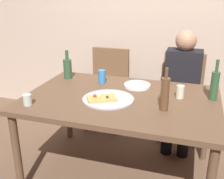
# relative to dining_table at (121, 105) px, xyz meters

# --- Properties ---
(ground_plane) EXTENTS (8.00, 8.00, 0.00)m
(ground_plane) POSITION_rel_dining_table_xyz_m (0.00, 0.00, -0.66)
(ground_plane) COLOR brown
(back_wall) EXTENTS (6.00, 0.10, 2.60)m
(back_wall) POSITION_rel_dining_table_xyz_m (0.00, 1.24, 0.64)
(back_wall) COLOR #BCA893
(back_wall) RESTS_ON ground_plane
(dining_table) EXTENTS (1.53, 1.02, 0.74)m
(dining_table) POSITION_rel_dining_table_xyz_m (0.00, 0.00, 0.00)
(dining_table) COLOR brown
(dining_table) RESTS_ON ground_plane
(pizza_tray) EXTENTS (0.40, 0.40, 0.01)m
(pizza_tray) POSITION_rel_dining_table_xyz_m (-0.08, -0.08, 0.08)
(pizza_tray) COLOR #ADADB2
(pizza_tray) RESTS_ON dining_table
(pizza_slice_last) EXTENTS (0.26, 0.22, 0.05)m
(pizza_slice_last) POSITION_rel_dining_table_xyz_m (-0.12, -0.12, 0.09)
(pizza_slice_last) COLOR tan
(pizza_slice_last) RESTS_ON pizza_tray
(wine_bottle) EXTENTS (0.08, 0.08, 0.27)m
(wine_bottle) POSITION_rel_dining_table_xyz_m (-0.62, 0.32, 0.17)
(wine_bottle) COLOR #2D5133
(wine_bottle) RESTS_ON dining_table
(beer_bottle) EXTENTS (0.06, 0.06, 0.32)m
(beer_bottle) POSITION_rel_dining_table_xyz_m (0.70, 0.17, 0.19)
(beer_bottle) COLOR #2D5133
(beer_bottle) RESTS_ON dining_table
(water_bottle) EXTENTS (0.06, 0.06, 0.31)m
(water_bottle) POSITION_rel_dining_table_xyz_m (0.36, -0.14, 0.20)
(water_bottle) COLOR brown
(water_bottle) RESTS_ON dining_table
(tumbler_near) EXTENTS (0.06, 0.06, 0.10)m
(tumbler_near) POSITION_rel_dining_table_xyz_m (0.45, 0.13, 0.12)
(tumbler_near) COLOR beige
(tumbler_near) RESTS_ON dining_table
(tumbler_far) EXTENTS (0.07, 0.07, 0.08)m
(tumbler_far) POSITION_rel_dining_table_xyz_m (-0.62, -0.36, 0.11)
(tumbler_far) COLOR #B7C6BC
(tumbler_far) RESTS_ON dining_table
(soda_can) EXTENTS (0.07, 0.07, 0.12)m
(soda_can) POSITION_rel_dining_table_xyz_m (-0.26, 0.29, 0.13)
(soda_can) COLOR #337AC1
(soda_can) RESTS_ON dining_table
(plate_stack) EXTENTS (0.23, 0.23, 0.02)m
(plate_stack) POSITION_rel_dining_table_xyz_m (0.07, 0.28, 0.08)
(plate_stack) COLOR white
(plate_stack) RESTS_ON dining_table
(chair_left) EXTENTS (0.44, 0.44, 0.90)m
(chair_left) POSITION_rel_dining_table_xyz_m (-0.41, 0.91, -0.15)
(chair_left) COLOR brown
(chair_left) RESTS_ON ground_plane
(chair_right) EXTENTS (0.44, 0.44, 0.90)m
(chair_right) POSITION_rel_dining_table_xyz_m (0.43, 0.91, -0.15)
(chair_right) COLOR brown
(chair_right) RESTS_ON ground_plane
(guest_in_sweater) EXTENTS (0.36, 0.56, 1.17)m
(guest_in_sweater) POSITION_rel_dining_table_xyz_m (0.43, 0.76, -0.02)
(guest_in_sweater) COLOR black
(guest_in_sweater) RESTS_ON ground_plane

